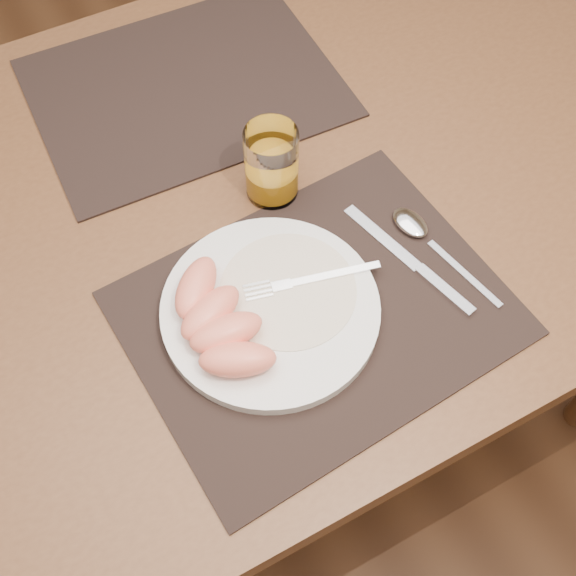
# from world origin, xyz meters

# --- Properties ---
(ground) EXTENTS (5.00, 5.00, 0.00)m
(ground) POSITION_xyz_m (0.00, 0.00, 0.00)
(ground) COLOR #54331C
(ground) RESTS_ON ground
(table) EXTENTS (1.40, 0.90, 0.75)m
(table) POSITION_xyz_m (0.00, 0.00, 0.67)
(table) COLOR brown
(table) RESTS_ON ground
(placemat_near) EXTENTS (0.47, 0.38, 0.00)m
(placemat_near) POSITION_xyz_m (0.00, -0.22, 0.75)
(placemat_near) COLOR black
(placemat_near) RESTS_ON table
(placemat_far) EXTENTS (0.46, 0.37, 0.00)m
(placemat_far) POSITION_xyz_m (0.02, 0.22, 0.75)
(placemat_far) COLOR black
(placemat_far) RESTS_ON table
(plate) EXTENTS (0.27, 0.27, 0.02)m
(plate) POSITION_xyz_m (-0.05, -0.19, 0.76)
(plate) COLOR white
(plate) RESTS_ON placemat_near
(plate_dressing) EXTENTS (0.17, 0.17, 0.00)m
(plate_dressing) POSITION_xyz_m (-0.02, -0.18, 0.77)
(plate_dressing) COLOR white
(plate_dressing) RESTS_ON plate
(fork) EXTENTS (0.17, 0.06, 0.00)m
(fork) POSITION_xyz_m (0.00, -0.18, 0.77)
(fork) COLOR silver
(fork) RESTS_ON plate
(knife) EXTENTS (0.07, 0.22, 0.01)m
(knife) POSITION_xyz_m (0.15, -0.23, 0.76)
(knife) COLOR silver
(knife) RESTS_ON placemat_near
(spoon) EXTENTS (0.06, 0.19, 0.01)m
(spoon) POSITION_xyz_m (0.18, -0.18, 0.76)
(spoon) COLOR silver
(spoon) RESTS_ON placemat_near
(juice_glass) EXTENTS (0.07, 0.07, 0.11)m
(juice_glass) POSITION_xyz_m (0.04, -0.02, 0.80)
(juice_glass) COLOR white
(juice_glass) RESTS_ON placemat_near
(grapefruit_wedges) EXTENTS (0.10, 0.20, 0.04)m
(grapefruit_wedges) POSITION_xyz_m (-0.12, -0.19, 0.79)
(grapefruit_wedges) COLOR #FF8768
(grapefruit_wedges) RESTS_ON plate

